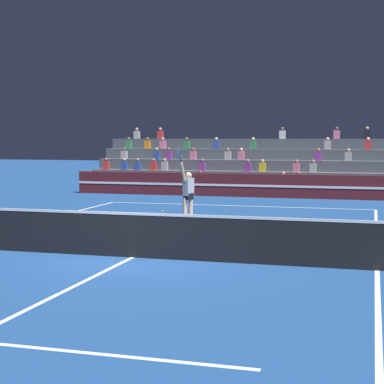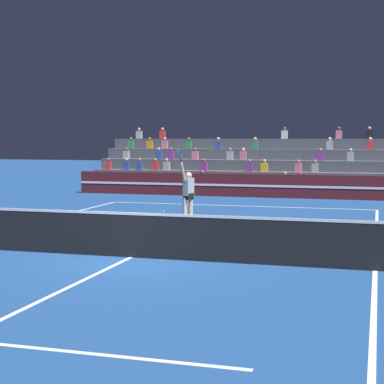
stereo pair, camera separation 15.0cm
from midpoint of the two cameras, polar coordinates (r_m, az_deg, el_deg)
The scene contains 7 objects.
ground_plane at distance 15.14m, azimuth -5.58°, elevation -5.81°, with size 120.00×120.00×0.00m, color navy.
court_lines at distance 15.14m, azimuth -5.58°, elevation -5.80°, with size 11.10×23.90×0.01m.
tennis_net at distance 15.05m, azimuth -5.60°, elevation -3.78°, with size 12.00×0.10×1.10m.
sponsor_banner_wall at distance 30.34m, azimuth 5.45°, elevation 0.57°, with size 18.00×0.26×1.10m.
bleacher_stand at distance 34.05m, azimuth 6.60°, elevation 1.81°, with size 18.28×4.75×3.38m.
tennis_player at distance 20.36m, azimuth -0.57°, elevation -0.25°, with size 0.46×0.94×2.49m.
tennis_ball at distance 24.16m, azimuth -2.81°, elevation -1.73°, with size 0.07×0.07×0.07m, color #C6DB33.
Camera 1 is at (5.38, -13.86, 2.79)m, focal length 60.00 mm.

